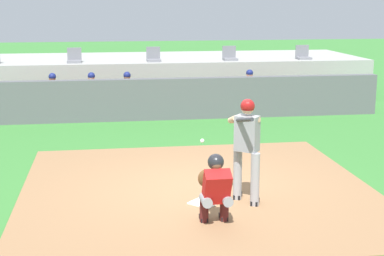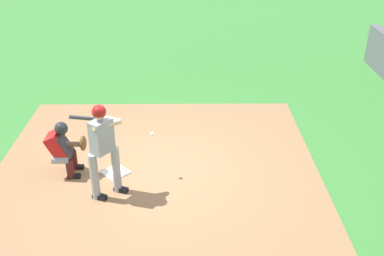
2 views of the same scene
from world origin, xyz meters
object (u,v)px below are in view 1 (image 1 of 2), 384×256
Objects in this scene: dugout_player_0 at (53,95)px; dugout_player_1 at (92,94)px; dugout_player_2 at (128,93)px; batter_at_plate at (246,144)px; home_plate at (205,202)px; stadium_seat_1 at (74,58)px; stadium_seat_2 at (154,57)px; dugout_player_3 at (250,90)px; stadium_seat_3 at (230,56)px; catcher_crouched at (215,186)px; stadium_seat_4 at (303,55)px.

dugout_player_0 is 1.14m from dugout_player_1.
dugout_player_1 is 1.00× the size of dugout_player_2.
batter_at_plate is 1.39× the size of dugout_player_1.
stadium_seat_1 is (-2.60, 10.18, 1.51)m from home_plate.
stadium_seat_1 and stadium_seat_2 have the same top height.
batter_at_plate is 1.39× the size of dugout_player_3.
dugout_player_2 is at bearing -150.29° from stadium_seat_3.
home_plate is 8.23m from dugout_player_2.
home_plate is at bearing -75.67° from stadium_seat_1.
catcher_crouched is 4.27× the size of stadium_seat_3.
dugout_player_3 is at bearing 0.00° from dugout_player_2.
dugout_player_0 is at bearing 109.22° from catcher_crouched.
batter_at_plate is 3.76× the size of stadium_seat_2.
dugout_player_2 is at bearing 180.00° from dugout_player_3.
dugout_player_2 is 2.71× the size of stadium_seat_4.
dugout_player_0 is 1.00× the size of dugout_player_3.
dugout_player_2 is at bearing -51.22° from stadium_seat_1.
dugout_player_3 is at bearing 75.40° from batter_at_plate.
home_plate is 10.61m from stadium_seat_3.
batter_at_plate is 3.76× the size of stadium_seat_1.
dugout_player_1 is (-2.72, 8.18, -0.36)m from batter_at_plate.
home_plate is 0.34× the size of dugout_player_0.
catcher_crouched is 1.58× the size of dugout_player_3.
dugout_player_2 is 3.79m from dugout_player_3.
dugout_player_2 is 2.71× the size of stadium_seat_3.
dugout_player_0 is 2.71× the size of stadium_seat_2.
catcher_crouched reaches higher than home_plate.
dugout_player_0 is (-3.86, 8.18, -0.36)m from batter_at_plate.
stadium_seat_3 is (4.63, 2.03, 0.86)m from dugout_player_1.
batter_at_plate is at bearing -86.12° from stadium_seat_2.
catcher_crouched is at bearing -76.85° from stadium_seat_1.
dugout_player_3 is at bearing -139.42° from stadium_seat_4.
dugout_player_0 is at bearing 111.26° from home_plate.
stadium_seat_3 reaches higher than home_plate.
stadium_seat_3 is at bearing 23.73° from dugout_player_1.
batter_at_plate reaches higher than dugout_player_2.
dugout_player_1 is 1.06m from dugout_player_2.
stadium_seat_2 is at bearing 64.61° from dugout_player_2.
catcher_crouched is 11.14m from stadium_seat_2.
dugout_player_0 is 2.71× the size of stadium_seat_4.
stadium_seat_3 is at bearing 29.71° from dugout_player_2.
home_plate is at bearing 89.62° from catcher_crouched.
stadium_seat_2 is (0.01, 11.11, 0.93)m from catcher_crouched.
dugout_player_1 reaches higher than catcher_crouched.
dugout_player_0 is at bearing -147.30° from stadium_seat_2.
home_plate is at bearing -104.33° from stadium_seat_3.
stadium_seat_2 is at bearing 32.70° from dugout_player_0.
home_plate is 8.76m from dugout_player_0.
dugout_player_2 is 2.41m from stadium_seat_2.
stadium_seat_4 is (5.20, 0.00, 0.00)m from stadium_seat_2.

